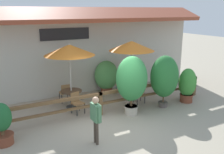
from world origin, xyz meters
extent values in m
plane|color=#9E937F|center=(0.00, 0.00, 0.00)|extent=(60.00, 60.00, 0.00)
cube|color=#BCB7A8|center=(0.00, 4.20, 1.80)|extent=(14.00, 0.40, 3.60)
cube|color=brown|center=(0.00, 3.65, 3.88)|extent=(14.28, 1.48, 0.70)
cube|color=black|center=(-0.35, 3.97, 3.00)|extent=(2.35, 0.04, 0.54)
cube|color=brown|center=(0.00, 1.05, 0.89)|extent=(10.40, 0.14, 0.11)
cube|color=brown|center=(0.00, 1.05, 0.47)|extent=(10.40, 0.10, 0.09)
cube|color=brown|center=(0.00, 1.05, 0.47)|extent=(0.14, 0.14, 0.95)
cube|color=brown|center=(5.13, 1.05, 0.47)|extent=(0.14, 0.14, 0.95)
cylinder|color=#B7B2A8|center=(-0.72, 2.41, 1.17)|extent=(0.06, 0.06, 2.35)
cone|color=orange|center=(-0.72, 2.41, 2.50)|extent=(2.09, 2.09, 0.45)
sphere|color=#B2ADA3|center=(-0.72, 2.41, 2.73)|extent=(0.07, 0.07, 0.07)
cylinder|color=#4C3826|center=(-0.72, 2.41, 0.72)|extent=(0.90, 0.90, 0.05)
cylinder|color=#333333|center=(-0.72, 2.41, 0.35)|extent=(0.07, 0.07, 0.70)
cylinder|color=#333333|center=(-0.72, 2.41, 0.01)|extent=(0.50, 0.50, 0.03)
cube|color=olive|center=(-0.72, 1.63, 0.43)|extent=(0.51, 0.51, 0.05)
cube|color=olive|center=(-0.77, 1.81, 0.66)|extent=(0.40, 0.13, 0.40)
cylinder|color=#2D2D2D|center=(-0.86, 1.40, 0.20)|extent=(0.04, 0.04, 0.41)
cylinder|color=#2D2D2D|center=(-0.49, 1.49, 0.20)|extent=(0.04, 0.04, 0.41)
cylinder|color=#2D2D2D|center=(-0.96, 1.76, 0.20)|extent=(0.04, 0.04, 0.41)
cylinder|color=#2D2D2D|center=(-0.59, 1.86, 0.20)|extent=(0.04, 0.04, 0.41)
cube|color=olive|center=(-0.78, 3.19, 0.43)|extent=(0.43, 0.43, 0.05)
cube|color=olive|center=(-0.78, 3.00, 0.66)|extent=(0.40, 0.04, 0.40)
cylinder|color=#2D2D2D|center=(-0.58, 3.38, 0.20)|extent=(0.04, 0.04, 0.41)
cylinder|color=#2D2D2D|center=(-0.96, 3.38, 0.20)|extent=(0.04, 0.04, 0.41)
cylinder|color=#2D2D2D|center=(-0.59, 3.00, 0.20)|extent=(0.04, 0.04, 0.41)
cylinder|color=#2D2D2D|center=(-0.97, 3.00, 0.20)|extent=(0.04, 0.04, 0.41)
cylinder|color=#B7B2A8|center=(2.18, 2.21, 1.17)|extent=(0.06, 0.06, 2.35)
cone|color=orange|center=(2.18, 2.21, 2.50)|extent=(2.09, 2.09, 0.45)
sphere|color=#B2ADA3|center=(2.18, 2.21, 2.73)|extent=(0.07, 0.07, 0.07)
cylinder|color=#4C3826|center=(2.18, 2.21, 0.72)|extent=(0.90, 0.90, 0.05)
cylinder|color=#333333|center=(2.18, 2.21, 0.35)|extent=(0.07, 0.07, 0.70)
cylinder|color=#333333|center=(2.18, 2.21, 0.01)|extent=(0.50, 0.50, 0.03)
cube|color=olive|center=(2.14, 1.45, 0.43)|extent=(0.46, 0.46, 0.05)
cube|color=olive|center=(2.16, 1.63, 0.66)|extent=(0.40, 0.08, 0.40)
cylinder|color=#2D2D2D|center=(1.93, 1.28, 0.20)|extent=(0.04, 0.04, 0.41)
cylinder|color=#2D2D2D|center=(2.31, 1.24, 0.20)|extent=(0.04, 0.04, 0.41)
cylinder|color=#2D2D2D|center=(1.97, 1.66, 0.20)|extent=(0.04, 0.04, 0.41)
cylinder|color=#2D2D2D|center=(2.35, 1.61, 0.20)|extent=(0.04, 0.04, 0.41)
cube|color=olive|center=(2.11, 2.97, 0.43)|extent=(0.50, 0.50, 0.05)
cube|color=olive|center=(2.15, 2.79, 0.66)|extent=(0.40, 0.12, 0.40)
cylinder|color=#2D2D2D|center=(2.26, 3.20, 0.20)|extent=(0.04, 0.04, 0.41)
cylinder|color=#2D2D2D|center=(1.89, 3.12, 0.20)|extent=(0.04, 0.04, 0.41)
cylinder|color=#2D2D2D|center=(2.34, 2.83, 0.20)|extent=(0.04, 0.04, 0.41)
cylinder|color=#2D2D2D|center=(1.97, 2.75, 0.20)|extent=(0.04, 0.04, 0.41)
cylinder|color=brown|center=(-3.65, 0.46, 0.16)|extent=(0.59, 0.59, 0.33)
cylinder|color=brown|center=(-3.65, 0.46, 0.31)|extent=(0.64, 0.64, 0.04)
cylinder|color=brown|center=(-3.65, 0.46, 0.46)|extent=(0.11, 0.11, 0.28)
ellipsoid|color=#1E5B2D|center=(-3.65, 0.46, 0.91)|extent=(0.63, 0.57, 0.92)
cylinder|color=brown|center=(4.12, 0.53, 0.18)|extent=(0.56, 0.56, 0.37)
cylinder|color=brown|center=(4.12, 0.53, 0.35)|extent=(0.60, 0.60, 0.04)
ellipsoid|color=#3D8E38|center=(4.12, 0.53, 0.92)|extent=(0.83, 0.74, 1.30)
cylinder|color=#564C47|center=(2.79, 0.56, 0.11)|extent=(0.37, 0.37, 0.22)
cylinder|color=#564C47|center=(2.79, 0.56, 0.20)|extent=(0.40, 0.40, 0.04)
cylinder|color=brown|center=(2.79, 0.56, 0.49)|extent=(0.07, 0.07, 0.54)
ellipsoid|color=#287033|center=(2.79, 0.56, 1.36)|extent=(1.24, 1.12, 1.80)
cylinder|color=#B7AD99|center=(1.14, 0.55, 0.17)|extent=(0.52, 0.52, 0.35)
cylinder|color=#B7AD99|center=(1.14, 0.55, 0.33)|extent=(0.56, 0.56, 0.04)
cylinder|color=brown|center=(1.14, 0.55, 0.61)|extent=(0.09, 0.09, 0.54)
ellipsoid|color=#338442|center=(1.14, 0.55, 1.48)|extent=(1.27, 1.15, 1.79)
cylinder|color=brown|center=(1.56, 3.55, 0.13)|extent=(0.56, 0.56, 0.25)
cylinder|color=brown|center=(1.56, 3.55, 0.23)|extent=(0.61, 0.61, 0.04)
ellipsoid|color=#4C934C|center=(1.56, 3.55, 0.88)|extent=(1.21, 1.09, 1.48)
cylinder|color=#42382D|center=(-1.08, -0.96, 0.39)|extent=(0.09, 0.09, 0.78)
cylinder|color=#42382D|center=(-1.08, -0.81, 0.39)|extent=(0.09, 0.09, 0.78)
cube|color=#4C7F56|center=(-1.08, -0.88, 1.06)|extent=(0.20, 0.43, 0.55)
cylinder|color=#4C7F56|center=(-1.08, -1.13, 1.06)|extent=(0.07, 0.07, 0.53)
cylinder|color=#4C7F56|center=(-1.08, -0.64, 1.06)|extent=(0.07, 0.07, 0.53)
sphere|color=tan|center=(-1.08, -0.88, 1.45)|extent=(0.21, 0.21, 0.21)
camera|label=1|loc=(-4.00, -7.34, 4.07)|focal=40.00mm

